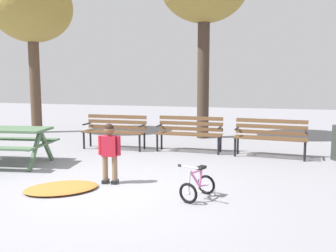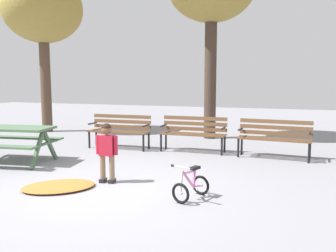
{
  "view_description": "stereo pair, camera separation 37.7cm",
  "coord_description": "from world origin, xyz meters",
  "px_view_note": "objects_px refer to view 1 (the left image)",
  "views": [
    {
      "loc": [
        2.55,
        -5.08,
        1.75
      ],
      "look_at": [
        0.57,
        1.71,
        0.85
      ],
      "focal_mm": 39.05,
      "sensor_mm": 36.0,
      "label": 1
    },
    {
      "loc": [
        2.91,
        -4.97,
        1.75
      ],
      "look_at": [
        0.57,
        1.71,
        0.85
      ],
      "focal_mm": 39.05,
      "sensor_mm": 36.0,
      "label": 2
    }
  ],
  "objects_px": {
    "child_standing": "(109,149)",
    "park_bench_right": "(270,135)",
    "park_bench_far_left": "(115,129)",
    "kids_bicycle": "(198,185)",
    "picnic_table": "(4,136)",
    "park_bench_left": "(190,131)"
  },
  "relations": [
    {
      "from": "child_standing",
      "to": "park_bench_right",
      "type": "bearing_deg",
      "value": 49.45
    },
    {
      "from": "park_bench_right",
      "to": "child_standing",
      "type": "xyz_separation_m",
      "value": [
        -2.57,
        -3.01,
        0.09
      ]
    },
    {
      "from": "picnic_table",
      "to": "park_bench_far_left",
      "type": "xyz_separation_m",
      "value": [
        1.44,
        2.28,
        -0.08
      ]
    },
    {
      "from": "park_bench_left",
      "to": "park_bench_right",
      "type": "height_order",
      "value": "same"
    },
    {
      "from": "park_bench_left",
      "to": "kids_bicycle",
      "type": "xyz_separation_m",
      "value": [
        0.93,
        -3.49,
        -0.31
      ]
    },
    {
      "from": "park_bench_far_left",
      "to": "park_bench_left",
      "type": "relative_size",
      "value": 1.0
    },
    {
      "from": "park_bench_far_left",
      "to": "kids_bicycle",
      "type": "xyz_separation_m",
      "value": [
        2.83,
        -3.3,
        -0.31
      ]
    },
    {
      "from": "park_bench_far_left",
      "to": "kids_bicycle",
      "type": "bearing_deg",
      "value": -49.44
    },
    {
      "from": "park_bench_left",
      "to": "kids_bicycle",
      "type": "bearing_deg",
      "value": -75.11
    },
    {
      "from": "picnic_table",
      "to": "kids_bicycle",
      "type": "bearing_deg",
      "value": -13.53
    },
    {
      "from": "park_bench_left",
      "to": "kids_bicycle",
      "type": "distance_m",
      "value": 3.62
    },
    {
      "from": "picnic_table",
      "to": "kids_bicycle",
      "type": "height_order",
      "value": "picnic_table"
    },
    {
      "from": "picnic_table",
      "to": "park_bench_right",
      "type": "relative_size",
      "value": 1.22
    },
    {
      "from": "kids_bicycle",
      "to": "park_bench_right",
      "type": "bearing_deg",
      "value": 73.82
    },
    {
      "from": "park_bench_far_left",
      "to": "child_standing",
      "type": "distance_m",
      "value": 3.18
    },
    {
      "from": "park_bench_far_left",
      "to": "park_bench_right",
      "type": "xyz_separation_m",
      "value": [
        3.81,
        0.07,
        0.0
      ]
    },
    {
      "from": "park_bench_left",
      "to": "picnic_table",
      "type": "bearing_deg",
      "value": -143.63
    },
    {
      "from": "picnic_table",
      "to": "park_bench_left",
      "type": "distance_m",
      "value": 4.15
    },
    {
      "from": "kids_bicycle",
      "to": "child_standing",
      "type": "bearing_deg",
      "value": 166.91
    },
    {
      "from": "picnic_table",
      "to": "child_standing",
      "type": "relative_size",
      "value": 1.94
    },
    {
      "from": "picnic_table",
      "to": "park_bench_left",
      "type": "height_order",
      "value": "park_bench_left"
    },
    {
      "from": "picnic_table",
      "to": "kids_bicycle",
      "type": "xyz_separation_m",
      "value": [
        4.27,
        -1.03,
        -0.39
      ]
    }
  ]
}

